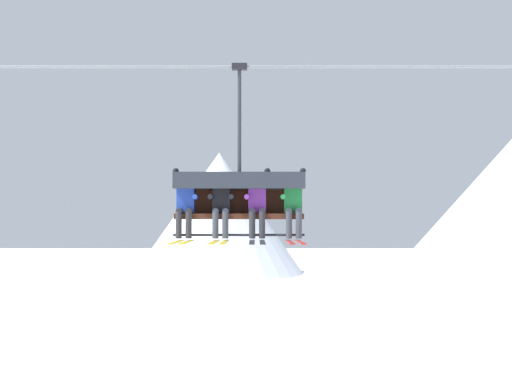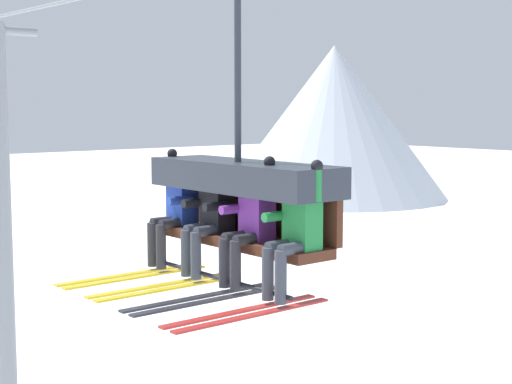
{
  "view_description": "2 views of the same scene",
  "coord_description": "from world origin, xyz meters",
  "px_view_note": "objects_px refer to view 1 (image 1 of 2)",
  "views": [
    {
      "loc": [
        1.57,
        -12.5,
        5.48
      ],
      "look_at": [
        1.52,
        -0.82,
        5.94
      ],
      "focal_mm": 45.0,
      "sensor_mm": 36.0,
      "label": 1
    },
    {
      "loc": [
        7.45,
        -5.68,
        6.86
      ],
      "look_at": [
        1.47,
        -0.73,
        6.0
      ],
      "focal_mm": 55.0,
      "sensor_mm": 36.0,
      "label": 2
    }
  ],
  "objects_px": {
    "chairlift_chair": "(242,188)",
    "skier_purple": "(260,203)",
    "skier_blue": "(188,203)",
    "skier_black": "(224,205)",
    "skier_green": "(296,203)"
  },
  "relations": [
    {
      "from": "chairlift_chair",
      "to": "skier_purple",
      "type": "bearing_deg",
      "value": -33.08
    },
    {
      "from": "skier_blue",
      "to": "skier_black",
      "type": "relative_size",
      "value": 1.0
    },
    {
      "from": "chairlift_chair",
      "to": "skier_green",
      "type": "height_order",
      "value": "chairlift_chair"
    },
    {
      "from": "skier_black",
      "to": "skier_green",
      "type": "xyz_separation_m",
      "value": [
        1.3,
        0.01,
        0.02
      ]
    },
    {
      "from": "skier_black",
      "to": "skier_purple",
      "type": "distance_m",
      "value": 0.65
    },
    {
      "from": "chairlift_chair",
      "to": "skier_blue",
      "type": "height_order",
      "value": "chairlift_chair"
    },
    {
      "from": "skier_purple",
      "to": "skier_green",
      "type": "xyz_separation_m",
      "value": [
        0.65,
        0.0,
        0.0
      ]
    },
    {
      "from": "skier_blue",
      "to": "skier_purple",
      "type": "height_order",
      "value": "same"
    },
    {
      "from": "chairlift_chair",
      "to": "skier_green",
      "type": "xyz_separation_m",
      "value": [
        0.98,
        -0.21,
        -0.29
      ]
    },
    {
      "from": "skier_green",
      "to": "skier_black",
      "type": "bearing_deg",
      "value": -179.7
    },
    {
      "from": "skier_purple",
      "to": "skier_black",
      "type": "bearing_deg",
      "value": -179.4
    },
    {
      "from": "skier_purple",
      "to": "skier_green",
      "type": "bearing_deg",
      "value": 0.0
    },
    {
      "from": "chairlift_chair",
      "to": "skier_purple",
      "type": "xyz_separation_m",
      "value": [
        0.33,
        -0.21,
        -0.29
      ]
    },
    {
      "from": "skier_green",
      "to": "skier_blue",
      "type": "bearing_deg",
      "value": 180.0
    },
    {
      "from": "chairlift_chair",
      "to": "skier_blue",
      "type": "relative_size",
      "value": 1.86
    }
  ]
}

